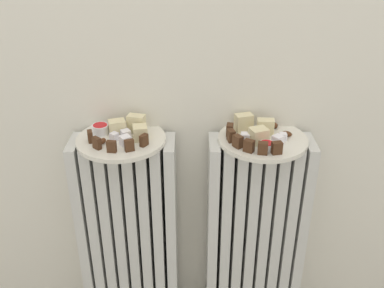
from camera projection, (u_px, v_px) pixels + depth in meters
name	position (u px, v px, depth m)	size (l,w,h in m)	color
radiator_left	(129.00, 235.00, 1.40)	(0.31, 0.12, 0.66)	silver
radiator_right	(255.00, 236.00, 1.40)	(0.31, 0.12, 0.66)	silver
plate_left	(121.00, 139.00, 1.24)	(0.25, 0.25, 0.01)	silver
plate_right	(263.00, 140.00, 1.24)	(0.25, 0.25, 0.01)	silver
dark_cake_slice_left_0	(90.00, 136.00, 1.20)	(0.02, 0.01, 0.03)	#472B19
dark_cake_slice_left_1	(97.00, 143.00, 1.17)	(0.02, 0.01, 0.03)	#472B19
dark_cake_slice_left_2	(112.00, 146.00, 1.15)	(0.02, 0.01, 0.03)	#472B19
dark_cake_slice_left_3	(129.00, 145.00, 1.16)	(0.02, 0.01, 0.03)	#472B19
dark_cake_slice_left_4	(144.00, 140.00, 1.19)	(0.02, 0.01, 0.03)	#472B19
marble_cake_slice_left_0	(137.00, 124.00, 1.25)	(0.05, 0.03, 0.05)	beige
marble_cake_slice_left_1	(117.00, 127.00, 1.24)	(0.05, 0.04, 0.04)	beige
marble_cake_slice_left_2	(140.00, 133.00, 1.22)	(0.04, 0.04, 0.04)	beige
turkish_delight_left_0	(125.00, 140.00, 1.19)	(0.03, 0.03, 0.03)	white
turkish_delight_left_1	(126.00, 134.00, 1.23)	(0.02, 0.02, 0.02)	white
turkish_delight_left_2	(114.00, 136.00, 1.22)	(0.02, 0.02, 0.02)	white
medjool_date_left_0	(111.00, 125.00, 1.28)	(0.02, 0.02, 0.02)	#4C2814
medjool_date_left_1	(103.00, 141.00, 1.20)	(0.02, 0.02, 0.02)	#4C2814
jam_bowl_left	(100.00, 128.00, 1.25)	(0.05, 0.05, 0.03)	white
dark_cake_slice_right_0	(230.00, 130.00, 1.24)	(0.03, 0.02, 0.03)	#472B19
dark_cake_slice_right_1	(231.00, 136.00, 1.21)	(0.03, 0.02, 0.03)	#472B19
dark_cake_slice_right_2	(238.00, 141.00, 1.18)	(0.03, 0.02, 0.03)	#472B19
dark_cake_slice_right_3	(249.00, 146.00, 1.16)	(0.03, 0.02, 0.03)	#472B19
dark_cake_slice_right_4	(263.00, 148.00, 1.14)	(0.03, 0.02, 0.03)	#472B19
dark_cake_slice_right_5	(277.00, 148.00, 1.15)	(0.03, 0.02, 0.03)	#472B19
marble_cake_slice_right_0	(258.00, 136.00, 1.20)	(0.05, 0.04, 0.04)	beige
marble_cake_slice_right_1	(265.00, 127.00, 1.24)	(0.05, 0.03, 0.04)	beige
marble_cake_slice_right_2	(244.00, 123.00, 1.26)	(0.05, 0.03, 0.05)	beige
turkish_delight_right_0	(278.00, 140.00, 1.19)	(0.03, 0.03, 0.03)	white
turkish_delight_right_1	(283.00, 137.00, 1.22)	(0.02, 0.02, 0.02)	white
turkish_delight_right_2	(245.00, 137.00, 1.21)	(0.02, 0.02, 0.02)	white
medjool_date_right_0	(287.00, 134.00, 1.24)	(0.03, 0.02, 0.02)	#4C2814
medjool_date_right_1	(263.00, 126.00, 1.28)	(0.02, 0.02, 0.02)	#4C2814
medjool_date_right_2	(275.00, 125.00, 1.29)	(0.03, 0.02, 0.01)	#4C2814
jam_bowl_right	(267.00, 146.00, 1.17)	(0.04, 0.04, 0.02)	white
fork	(254.00, 130.00, 1.27)	(0.02, 0.09, 0.00)	#B7B7BC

